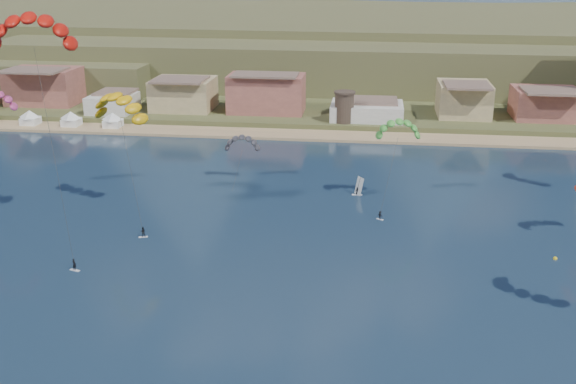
{
  "coord_description": "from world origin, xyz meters",
  "views": [
    {
      "loc": [
        12.79,
        -68.04,
        45.35
      ],
      "look_at": [
        0.0,
        32.0,
        10.0
      ],
      "focal_mm": 42.21,
      "sensor_mm": 36.0,
      "label": 1
    }
  ],
  "objects_px": {
    "kitesurfer_yellow": "(119,103)",
    "windsurfer": "(358,189)",
    "buoy": "(555,259)",
    "watchtower": "(344,107)",
    "kitesurfer_green": "(398,126)",
    "kitesurfer_red": "(31,25)"
  },
  "relations": [
    {
      "from": "kitesurfer_red",
      "to": "kitesurfer_yellow",
      "type": "relative_size",
      "value": 1.55
    },
    {
      "from": "watchtower",
      "to": "windsurfer",
      "type": "relative_size",
      "value": 2.33
    },
    {
      "from": "watchtower",
      "to": "windsurfer",
      "type": "height_order",
      "value": "watchtower"
    },
    {
      "from": "kitesurfer_yellow",
      "to": "buoy",
      "type": "bearing_deg",
      "value": -9.62
    },
    {
      "from": "watchtower",
      "to": "kitesurfer_red",
      "type": "height_order",
      "value": "kitesurfer_red"
    },
    {
      "from": "watchtower",
      "to": "buoy",
      "type": "bearing_deg",
      "value": -65.03
    },
    {
      "from": "windsurfer",
      "to": "buoy",
      "type": "relative_size",
      "value": 5.56
    },
    {
      "from": "kitesurfer_red",
      "to": "kitesurfer_green",
      "type": "distance_m",
      "value": 65.72
    },
    {
      "from": "kitesurfer_yellow",
      "to": "watchtower",
      "type": "bearing_deg",
      "value": 61.12
    },
    {
      "from": "windsurfer",
      "to": "kitesurfer_green",
      "type": "bearing_deg",
      "value": -22.39
    },
    {
      "from": "watchtower",
      "to": "kitesurfer_green",
      "type": "distance_m",
      "value": 58.76
    },
    {
      "from": "windsurfer",
      "to": "kitesurfer_red",
      "type": "bearing_deg",
      "value": -149.24
    },
    {
      "from": "kitesurfer_yellow",
      "to": "windsurfer",
      "type": "height_order",
      "value": "kitesurfer_yellow"
    },
    {
      "from": "watchtower",
      "to": "windsurfer",
      "type": "xyz_separation_m",
      "value": [
        5.48,
        -53.75,
        -5.2
      ]
    },
    {
      "from": "watchtower",
      "to": "kitesurfer_yellow",
      "type": "height_order",
      "value": "kitesurfer_yellow"
    },
    {
      "from": "kitesurfer_green",
      "to": "buoy",
      "type": "bearing_deg",
      "value": -43.61
    },
    {
      "from": "watchtower",
      "to": "kitesurfer_green",
      "type": "height_order",
      "value": "kitesurfer_green"
    },
    {
      "from": "kitesurfer_red",
      "to": "windsurfer",
      "type": "bearing_deg",
      "value": 30.76
    },
    {
      "from": "watchtower",
      "to": "kitesurfer_green",
      "type": "bearing_deg",
      "value": -77.4
    },
    {
      "from": "buoy",
      "to": "windsurfer",
      "type": "bearing_deg",
      "value": 140.28
    },
    {
      "from": "kitesurfer_yellow",
      "to": "buoy",
      "type": "height_order",
      "value": "kitesurfer_yellow"
    },
    {
      "from": "kitesurfer_yellow",
      "to": "buoy",
      "type": "distance_m",
      "value": 78.39
    }
  ]
}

